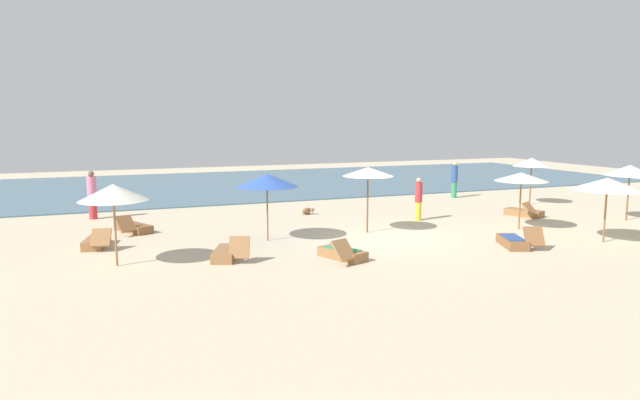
# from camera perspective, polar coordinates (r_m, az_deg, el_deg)

# --- Properties ---
(ground_plane) EXTENTS (60.00, 60.00, 0.00)m
(ground_plane) POSITION_cam_1_polar(r_m,az_deg,el_deg) (19.25, 6.68, -3.81)
(ground_plane) COLOR beige
(ocean_water) EXTENTS (48.00, 16.00, 0.06)m
(ocean_water) POSITION_cam_1_polar(r_m,az_deg,el_deg) (34.99, -6.48, 1.70)
(ocean_water) COLOR #476B7F
(ocean_water) RESTS_ON ground_plane
(umbrella_0) EXTENTS (1.89, 1.89, 2.08)m
(umbrella_0) POSITION_cam_1_polar(r_m,az_deg,el_deg) (21.54, 19.72, 2.21)
(umbrella_0) COLOR brown
(umbrella_0) RESTS_ON ground_plane
(umbrella_1) EXTENTS (2.03, 2.03, 2.22)m
(umbrella_1) POSITION_cam_1_polar(r_m,az_deg,el_deg) (18.43, -5.39, 2.00)
(umbrella_1) COLOR brown
(umbrella_1) RESTS_ON ground_plane
(umbrella_2) EXTENTS (1.85, 1.85, 2.26)m
(umbrella_2) POSITION_cam_1_polar(r_m,az_deg,el_deg) (16.15, -20.20, 0.72)
(umbrella_2) COLOR olive
(umbrella_2) RESTS_ON ground_plane
(umbrella_4) EXTENTS (1.89, 1.89, 2.20)m
(umbrella_4) POSITION_cam_1_polar(r_m,az_deg,el_deg) (25.25, 28.89, 2.64)
(umbrella_4) COLOR brown
(umbrella_4) RESTS_ON ground_plane
(umbrella_5) EXTENTS (1.78, 1.78, 2.31)m
(umbrella_5) POSITION_cam_1_polar(r_m,az_deg,el_deg) (19.76, 4.88, 2.84)
(umbrella_5) COLOR brown
(umbrella_5) RESTS_ON ground_plane
(umbrella_6) EXTENTS (1.71, 1.71, 2.18)m
(umbrella_6) POSITION_cam_1_polar(r_m,az_deg,el_deg) (28.07, 20.65, 3.60)
(umbrella_6) COLOR brown
(umbrella_6) RESTS_ON ground_plane
(umbrella_7) EXTENTS (2.23, 2.23, 2.11)m
(umbrella_7) POSITION_cam_1_polar(r_m,az_deg,el_deg) (20.38, 27.09, 1.44)
(umbrella_7) COLOR brown
(umbrella_7) RESTS_ON ground_plane
(lounger_0) EXTENTS (1.29, 1.78, 0.68)m
(lounger_0) POSITION_cam_1_polar(r_m,az_deg,el_deg) (21.04, -18.32, -2.67)
(lounger_0) COLOR brown
(lounger_0) RESTS_ON ground_plane
(lounger_1) EXTENTS (0.93, 1.79, 0.67)m
(lounger_1) POSITION_cam_1_polar(r_m,az_deg,el_deg) (19.06, -21.67, -3.95)
(lounger_1) COLOR olive
(lounger_1) RESTS_ON ground_plane
(lounger_2) EXTENTS (1.17, 1.76, 0.72)m
(lounger_2) POSITION_cam_1_polar(r_m,az_deg,el_deg) (18.77, 19.08, -3.98)
(lounger_2) COLOR brown
(lounger_2) RESTS_ON ground_plane
(lounger_3) EXTENTS (1.15, 1.74, 0.74)m
(lounger_3) POSITION_cam_1_polar(r_m,az_deg,el_deg) (16.47, -9.41, -5.33)
(lounger_3) COLOR olive
(lounger_3) RESTS_ON ground_plane
(lounger_4) EXTENTS (1.17, 1.78, 0.69)m
(lounger_4) POSITION_cam_1_polar(r_m,az_deg,el_deg) (16.22, 2.29, -5.41)
(lounger_4) COLOR olive
(lounger_4) RESTS_ON ground_plane
(lounger_5) EXTENTS (1.23, 1.79, 0.67)m
(lounger_5) POSITION_cam_1_polar(r_m,az_deg,el_deg) (24.66, 20.00, -1.19)
(lounger_5) COLOR olive
(lounger_5) RESTS_ON ground_plane
(person_0) EXTENTS (0.44, 0.44, 1.94)m
(person_0) POSITION_cam_1_polar(r_m,az_deg,el_deg) (24.27, -22.08, 0.50)
(person_0) COLOR #BF3338
(person_0) RESTS_ON ground_plane
(person_1) EXTENTS (0.38, 0.38, 1.70)m
(person_1) POSITION_cam_1_polar(r_m,az_deg,el_deg) (22.53, 9.94, 0.15)
(person_1) COLOR yellow
(person_1) RESTS_ON ground_plane
(person_2) EXTENTS (0.43, 0.43, 1.85)m
(person_2) POSITION_cam_1_polar(r_m,az_deg,el_deg) (29.35, 13.45, 2.06)
(person_2) COLOR #338C59
(person_2) RESTS_ON ground_plane
(dog) EXTENTS (0.60, 0.53, 0.29)m
(dog) POSITION_cam_1_polar(r_m,az_deg,el_deg) (23.67, -1.30, -1.10)
(dog) COLOR olive
(dog) RESTS_ON ground_plane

